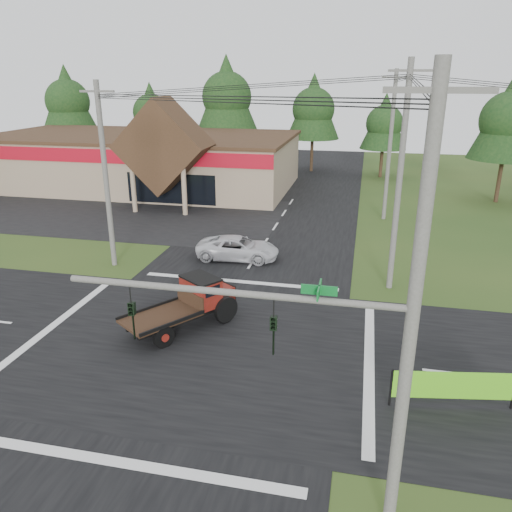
# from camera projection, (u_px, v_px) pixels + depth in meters

# --- Properties ---
(ground) EXTENTS (120.00, 120.00, 0.00)m
(ground) POSITION_uv_depth(u_px,v_px,m) (199.00, 345.00, 20.97)
(ground) COLOR #264318
(ground) RESTS_ON ground
(road_ns) EXTENTS (12.00, 120.00, 0.02)m
(road_ns) POSITION_uv_depth(u_px,v_px,m) (199.00, 345.00, 20.97)
(road_ns) COLOR black
(road_ns) RESTS_ON ground
(road_ew) EXTENTS (120.00, 12.00, 0.02)m
(road_ew) POSITION_uv_depth(u_px,v_px,m) (199.00, 345.00, 20.97)
(road_ew) COLOR black
(road_ew) RESTS_ON ground
(parking_apron) EXTENTS (28.00, 14.00, 0.02)m
(parking_apron) POSITION_uv_depth(u_px,v_px,m) (111.00, 213.00, 41.25)
(parking_apron) COLOR black
(parking_apron) RESTS_ON ground
(cvs_building) EXTENTS (30.40, 18.20, 9.19)m
(cvs_building) POSITION_uv_depth(u_px,v_px,m) (143.00, 159.00, 50.37)
(cvs_building) COLOR #9B8369
(cvs_building) RESTS_ON ground
(traffic_signal_mast) EXTENTS (8.12, 0.24, 7.00)m
(traffic_signal_mast) POSITION_uv_depth(u_px,v_px,m) (330.00, 364.00, 11.41)
(traffic_signal_mast) COLOR #595651
(traffic_signal_mast) RESTS_ON ground
(utility_pole_nr) EXTENTS (2.00, 0.30, 11.00)m
(utility_pole_nr) POSITION_uv_depth(u_px,v_px,m) (412.00, 324.00, 10.66)
(utility_pole_nr) COLOR #595651
(utility_pole_nr) RESTS_ON ground
(utility_pole_nw) EXTENTS (2.00, 0.30, 10.50)m
(utility_pole_nw) POSITION_uv_depth(u_px,v_px,m) (106.00, 175.00, 28.11)
(utility_pole_nw) COLOR #595651
(utility_pole_nw) RESTS_ON ground
(utility_pole_ne) EXTENTS (2.00, 0.30, 11.50)m
(utility_pole_ne) POSITION_uv_depth(u_px,v_px,m) (400.00, 178.00, 24.72)
(utility_pole_ne) COLOR #595651
(utility_pole_ne) RESTS_ON ground
(utility_pole_n) EXTENTS (2.00, 0.30, 11.20)m
(utility_pole_n) POSITION_uv_depth(u_px,v_px,m) (390.00, 145.00, 37.64)
(utility_pole_n) COLOR #595651
(utility_pole_n) RESTS_ON ground
(tree_row_a) EXTENTS (6.72, 6.72, 12.12)m
(tree_row_a) POSITION_uv_depth(u_px,v_px,m) (67.00, 99.00, 61.05)
(tree_row_a) COLOR #332316
(tree_row_a) RESTS_ON ground
(tree_row_b) EXTENTS (5.60, 5.60, 10.10)m
(tree_row_b) POSITION_uv_depth(u_px,v_px,m) (151.00, 111.00, 61.33)
(tree_row_b) COLOR #332316
(tree_row_b) RESTS_ON ground
(tree_row_c) EXTENTS (7.28, 7.28, 13.13)m
(tree_row_c) POSITION_uv_depth(u_px,v_px,m) (227.00, 94.00, 57.71)
(tree_row_c) COLOR #332316
(tree_row_c) RESTS_ON ground
(tree_row_d) EXTENTS (6.16, 6.16, 11.11)m
(tree_row_d) POSITION_uv_depth(u_px,v_px,m) (313.00, 107.00, 57.08)
(tree_row_d) COLOR #332316
(tree_row_d) RESTS_ON ground
(tree_row_e) EXTENTS (5.04, 5.04, 9.09)m
(tree_row_e) POSITION_uv_depth(u_px,v_px,m) (385.00, 122.00, 54.08)
(tree_row_e) COLOR #332316
(tree_row_e) RESTS_ON ground
(tree_side_ne) EXTENTS (6.16, 6.16, 11.11)m
(tree_side_ne) POSITION_uv_depth(u_px,v_px,m) (510.00, 117.00, 42.43)
(tree_side_ne) COLOR #332316
(tree_side_ne) RESTS_ON ground
(antique_flatbed_truck) EXTENTS (4.70, 5.49, 2.21)m
(antique_flatbed_truck) POSITION_uv_depth(u_px,v_px,m) (182.00, 306.00, 22.00)
(antique_flatbed_truck) COLOR #55150C
(antique_flatbed_truck) RESTS_ON ground
(roadside_banner) EXTENTS (4.15, 0.83, 1.43)m
(roadside_banner) POSITION_uv_depth(u_px,v_px,m) (452.00, 389.00, 16.78)
(roadside_banner) COLOR #5AC219
(roadside_banner) RESTS_ON ground
(white_pickup) EXTENTS (5.13, 2.55, 1.40)m
(white_pickup) POSITION_uv_depth(u_px,v_px,m) (238.00, 248.00, 30.67)
(white_pickup) COLOR silver
(white_pickup) RESTS_ON ground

